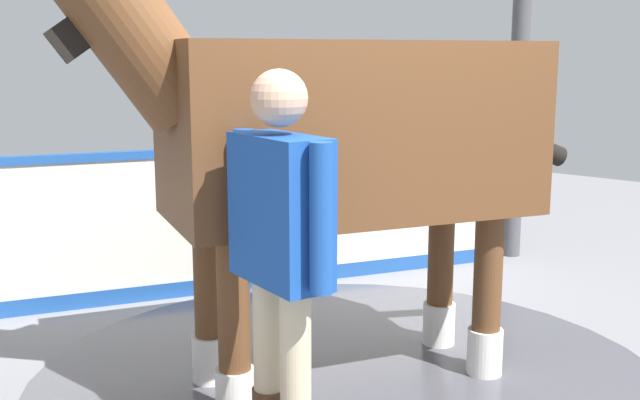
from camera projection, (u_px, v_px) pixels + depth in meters
ground_plane at (387, 392)px, 4.17m from camera, size 16.00×16.00×0.02m
wet_patch at (349, 376)px, 4.34m from camera, size 3.59×3.59×0.00m
barrier_wall at (251, 223)px, 5.91m from camera, size 1.91×3.91×1.12m
roof_post_far at (517, 108)px, 6.75m from camera, size 0.16×0.16×2.67m
horse at (328, 131)px, 4.03m from camera, size 1.78×3.12×2.57m
handler at (280, 247)px, 3.17m from camera, size 0.68×0.33×1.74m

